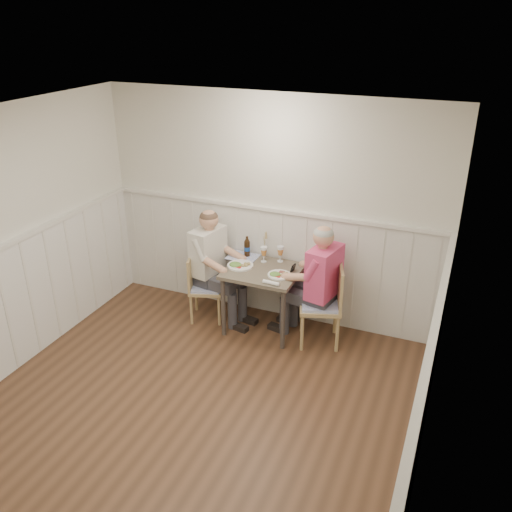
{
  "coord_description": "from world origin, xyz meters",
  "views": [
    {
      "loc": [
        2.04,
        -3.14,
        3.38
      ],
      "look_at": [
        0.07,
        1.64,
        1.0
      ],
      "focal_mm": 38.0,
      "sensor_mm": 36.0,
      "label": 1
    }
  ],
  "objects_px": {
    "chair_right": "(326,302)",
    "beer_bottle": "(247,247)",
    "dining_table": "(263,278)",
    "grass_vase": "(264,245)",
    "chair_left": "(202,285)",
    "man_in_pink": "(319,293)",
    "diner_cream": "(212,272)"
  },
  "relations": [
    {
      "from": "man_in_pink",
      "to": "grass_vase",
      "type": "height_order",
      "value": "man_in_pink"
    },
    {
      "from": "man_in_pink",
      "to": "beer_bottle",
      "type": "height_order",
      "value": "man_in_pink"
    },
    {
      "from": "diner_cream",
      "to": "chair_right",
      "type": "bearing_deg",
      "value": -1.8
    },
    {
      "from": "beer_bottle",
      "to": "grass_vase",
      "type": "distance_m",
      "value": 0.2
    },
    {
      "from": "chair_left",
      "to": "man_in_pink",
      "type": "xyz_separation_m",
      "value": [
        1.39,
        0.06,
        0.14
      ]
    },
    {
      "from": "dining_table",
      "to": "beer_bottle",
      "type": "relative_size",
      "value": 3.24
    },
    {
      "from": "chair_right",
      "to": "beer_bottle",
      "type": "bearing_deg",
      "value": 165.78
    },
    {
      "from": "chair_left",
      "to": "beer_bottle",
      "type": "relative_size",
      "value": 3.25
    },
    {
      "from": "dining_table",
      "to": "chair_left",
      "type": "height_order",
      "value": "chair_left"
    },
    {
      "from": "beer_bottle",
      "to": "grass_vase",
      "type": "relative_size",
      "value": 0.73
    },
    {
      "from": "chair_right",
      "to": "man_in_pink",
      "type": "bearing_deg",
      "value": 167.84
    },
    {
      "from": "dining_table",
      "to": "grass_vase",
      "type": "height_order",
      "value": "grass_vase"
    },
    {
      "from": "dining_table",
      "to": "grass_vase",
      "type": "xyz_separation_m",
      "value": [
        -0.11,
        0.31,
        0.26
      ]
    },
    {
      "from": "man_in_pink",
      "to": "dining_table",
      "type": "bearing_deg",
      "value": -178.55
    },
    {
      "from": "diner_cream",
      "to": "beer_bottle",
      "type": "bearing_deg",
      "value": 31.34
    },
    {
      "from": "dining_table",
      "to": "chair_right",
      "type": "distance_m",
      "value": 0.74
    },
    {
      "from": "grass_vase",
      "to": "chair_left",
      "type": "bearing_deg",
      "value": -150.32
    },
    {
      "from": "chair_left",
      "to": "grass_vase",
      "type": "distance_m",
      "value": 0.86
    },
    {
      "from": "chair_right",
      "to": "chair_left",
      "type": "distance_m",
      "value": 1.47
    },
    {
      "from": "dining_table",
      "to": "beer_bottle",
      "type": "bearing_deg",
      "value": 139.22
    },
    {
      "from": "chair_right",
      "to": "beer_bottle",
      "type": "xyz_separation_m",
      "value": [
        -1.03,
        0.26,
        0.36
      ]
    },
    {
      "from": "beer_bottle",
      "to": "grass_vase",
      "type": "height_order",
      "value": "grass_vase"
    },
    {
      "from": "chair_right",
      "to": "chair_left",
      "type": "height_order",
      "value": "chair_right"
    },
    {
      "from": "beer_bottle",
      "to": "chair_left",
      "type": "bearing_deg",
      "value": -144.84
    },
    {
      "from": "diner_cream",
      "to": "chair_left",
      "type": "bearing_deg",
      "value": -131.6
    },
    {
      "from": "beer_bottle",
      "to": "grass_vase",
      "type": "bearing_deg",
      "value": 14.58
    },
    {
      "from": "chair_right",
      "to": "dining_table",
      "type": "bearing_deg",
      "value": 179.92
    },
    {
      "from": "man_in_pink",
      "to": "diner_cream",
      "type": "xyz_separation_m",
      "value": [
        -1.31,
        0.03,
        -0.01
      ]
    },
    {
      "from": "dining_table",
      "to": "man_in_pink",
      "type": "height_order",
      "value": "man_in_pink"
    },
    {
      "from": "chair_right",
      "to": "diner_cream",
      "type": "distance_m",
      "value": 1.39
    },
    {
      "from": "dining_table",
      "to": "grass_vase",
      "type": "bearing_deg",
      "value": 109.83
    },
    {
      "from": "dining_table",
      "to": "man_in_pink",
      "type": "bearing_deg",
      "value": 1.45
    }
  ]
}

